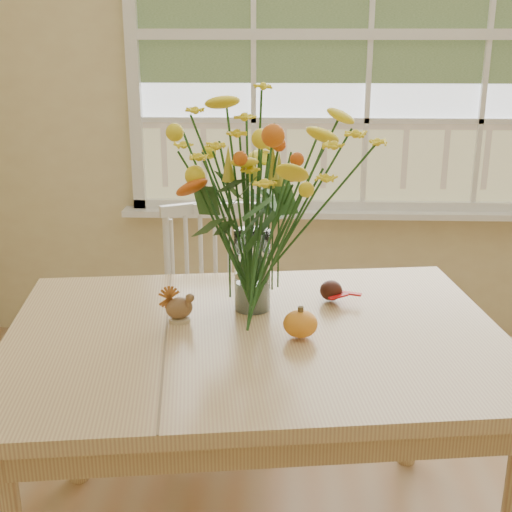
{
  "coord_description": "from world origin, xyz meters",
  "views": [
    {
      "loc": [
        -0.4,
        -1.17,
        1.57
      ],
      "look_at": [
        -0.48,
        0.62,
        0.97
      ],
      "focal_mm": 48.0,
      "sensor_mm": 36.0,
      "label": 1
    }
  ],
  "objects": [
    {
      "name": "wall_back",
      "position": [
        0.0,
        2.25,
        1.35
      ],
      "size": [
        4.0,
        0.02,
        2.7
      ],
      "primitive_type": "cube",
      "color": "beige",
      "rests_on": "floor"
    },
    {
      "name": "window",
      "position": [
        0.0,
        2.21,
        1.53
      ],
      "size": [
        2.42,
        0.12,
        1.74
      ],
      "color": "silver",
      "rests_on": "wall_back"
    },
    {
      "name": "dining_table",
      "position": [
        -0.48,
        0.6,
        0.66
      ],
      "size": [
        1.53,
        1.18,
        0.75
      ],
      "rotation": [
        0.0,
        0.0,
        0.13
      ],
      "color": "tan",
      "rests_on": "floor"
    },
    {
      "name": "windsor_chair",
      "position": [
        -0.66,
        1.32,
        0.51
      ],
      "size": [
        0.47,
        0.46,
        0.91
      ],
      "rotation": [
        0.0,
        0.0,
        0.15
      ],
      "color": "white",
      "rests_on": "floor"
    },
    {
      "name": "flower_vase",
      "position": [
        -0.49,
        0.78,
        1.12
      ],
      "size": [
        0.52,
        0.52,
        0.62
      ],
      "color": "white",
      "rests_on": "dining_table"
    },
    {
      "name": "pumpkin",
      "position": [
        -0.35,
        0.57,
        0.79
      ],
      "size": [
        0.1,
        0.1,
        0.08
      ],
      "primitive_type": "ellipsoid",
      "color": "orange",
      "rests_on": "dining_table"
    },
    {
      "name": "turkey_figurine",
      "position": [
        -0.7,
        0.67,
        0.8
      ],
      "size": [
        0.1,
        0.09,
        0.1
      ],
      "rotation": [
        0.0,
        0.0,
        0.39
      ],
      "color": "#CCB78C",
      "rests_on": "dining_table"
    },
    {
      "name": "dark_gourd",
      "position": [
        -0.25,
        0.85,
        0.79
      ],
      "size": [
        0.12,
        0.07,
        0.06
      ],
      "color": "#38160F",
      "rests_on": "dining_table"
    }
  ]
}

